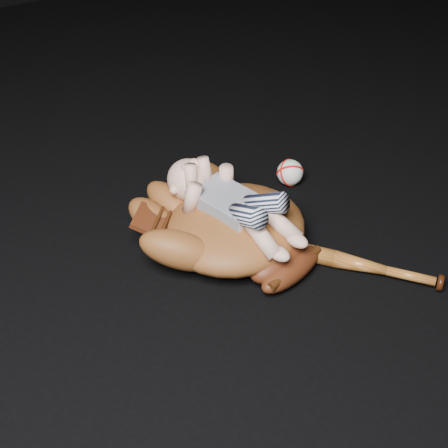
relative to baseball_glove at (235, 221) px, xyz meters
The scene contains 4 objects.
baseball_glove is the anchor object (origin of this frame).
newborn_baby 0.06m from the baseball_glove, 94.64° to the right, with size 0.17×0.37×0.15m, color #EBB397, non-canonical shape.
baseball_bat 0.26m from the baseball_glove, 50.44° to the right, with size 0.04×0.42×0.04m, color #97521D, non-canonical shape.
baseball 0.30m from the baseball_glove, 27.17° to the left, with size 0.07×0.07×0.07m, color white.
Camera 1 is at (-0.54, -0.86, 0.92)m, focal length 50.00 mm.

